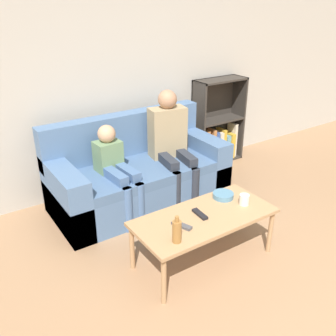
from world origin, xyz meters
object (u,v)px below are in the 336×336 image
bookshelf (216,132)px  snack_bowl (223,195)px  person_adult (170,138)px  cup_near (244,200)px  person_child (116,167)px  bottle (177,231)px  coffee_table (204,220)px  tv_remote_1 (182,225)px  tv_remote_0 (200,214)px  couch (139,175)px

bookshelf → snack_bowl: bookshelf is taller
person_adult → cup_near: bearing=-82.0°
person_child → bottle: bearing=-99.4°
bottle → coffee_table: bearing=22.6°
person_child → snack_bowl: bearing=-60.4°
cup_near → bottle: 0.79m
bookshelf → tv_remote_1: (-1.72, -1.60, 0.04)m
tv_remote_0 → cup_near: bearing=-5.7°
couch → snack_bowl: 1.08m
coffee_table → bottle: (-0.39, -0.16, 0.13)m
cup_near → tv_remote_0: (-0.42, 0.07, -0.03)m
coffee_table → person_child: bearing=104.6°
couch → person_child: size_ratio=1.98×
bookshelf → person_child: bearing=-163.0°
person_adult → tv_remote_1: (-0.66, -1.12, -0.24)m
cup_near → snack_bowl: cup_near is taller
couch → coffee_table: 1.18m
tv_remote_0 → snack_bowl: 0.37m
coffee_table → tv_remote_0: (-0.03, 0.03, 0.05)m
couch → bookshelf: bearing=15.8°
bottle → snack_bowl: bearing=23.1°
person_adult → cup_near: person_adult is taller
person_child → couch: bearing=18.4°
cup_near → person_adult: bearing=89.3°
person_child → cup_near: bearing=-62.4°
person_child → cup_near: (0.67, -1.09, -0.06)m
cup_near → tv_remote_0: size_ratio=0.53×
snack_bowl → bottle: bearing=-156.9°
person_adult → coffee_table: bearing=-101.7°
person_adult → snack_bowl: bearing=-86.4°
couch → person_adult: size_ratio=1.56×
tv_remote_1 → bottle: (-0.14, -0.14, 0.08)m
bottle → tv_remote_1: bearing=43.9°
coffee_table → snack_bowl: snack_bowl is taller
couch → tv_remote_1: bearing=-104.0°
couch → person_adult: person_adult is taller
coffee_table → bottle: bottle is taller
coffee_table → tv_remote_0: 0.06m
person_child → cup_near: person_child is taller
coffee_table → cup_near: bearing=-6.7°
person_child → tv_remote_1: 1.08m
person_adult → bottle: size_ratio=5.53×
person_child → snack_bowl: 1.09m
snack_bowl → bottle: bottle is taller
person_adult → tv_remote_0: (-0.44, -1.07, -0.24)m
coffee_table → cup_near: (0.39, -0.05, 0.09)m
couch → person_adult: 0.53m
person_adult → snack_bowl: (-0.08, -0.96, -0.23)m
tv_remote_1 → tv_remote_0: bearing=-7.1°
couch → snack_bowl: size_ratio=10.01×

